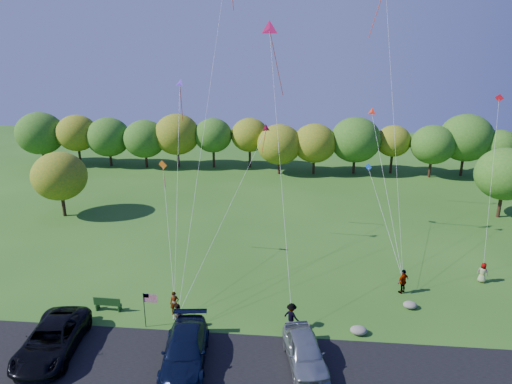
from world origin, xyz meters
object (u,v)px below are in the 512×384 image
flyer_b (178,317)px  flyer_d (403,281)px  minivan_dark (52,340)px  minivan_silver (305,351)px  minivan_navy (185,350)px  flyer_a (175,303)px  flyer_e (483,273)px  flyer_c (292,316)px  trash_barrel (80,315)px  park_bench (108,304)px

flyer_b → flyer_d: flyer_d is taller
minivan_dark → flyer_d: flyer_d is taller
minivan_silver → minivan_navy: bearing=172.5°
flyer_a → flyer_b: flyer_b is taller
flyer_b → flyer_a: bearing=136.5°
flyer_a → flyer_e: (22.46, 6.53, -0.03)m
minivan_silver → flyer_e: minivan_silver is taller
flyer_a → flyer_c: flyer_c is taller
minivan_dark → flyer_a: 7.74m
flyer_c → minivan_silver: bearing=135.4°
flyer_b → minivan_silver: bearing=4.6°
flyer_b → flyer_e: bearing=44.0°
flyer_d → trash_barrel: 22.78m
minivan_navy → flyer_b: (-1.28, 3.35, -0.06)m
flyer_b → trash_barrel: size_ratio=1.92×
flyer_d → park_bench: (-20.71, -4.39, -0.38)m
flyer_d → minivan_silver: bearing=10.3°
flyer_d → park_bench: flyer_d is taller
flyer_a → flyer_c: 7.97m
flyer_a → flyer_b: 1.70m
flyer_e → park_bench: bearing=46.6°
minivan_dark → minivan_silver: size_ratio=1.27×
flyer_d → flyer_c: bearing=-7.2°
flyer_a → flyer_d: flyer_d is taller
minivan_silver → flyer_c: size_ratio=2.85×
flyer_c → park_bench: (-12.63, 0.78, -0.32)m
minivan_navy → flyer_c: 7.25m
minivan_silver → flyer_c: bearing=90.9°
flyer_b → trash_barrel: flyer_b is taller
minivan_silver → trash_barrel: 15.10m
flyer_b → flyer_d: (15.35, 5.90, 0.07)m
minivan_dark → park_bench: 4.90m
minivan_dark → minivan_silver: bearing=-4.9°
flyer_a → flyer_e: flyer_a is taller
minivan_dark → flyer_e: (28.59, 11.26, -0.14)m
flyer_a → minivan_silver: bearing=-39.0°
flyer_a → park_bench: (-4.70, -0.05, -0.28)m
flyer_e → trash_barrel: size_ratio=1.77×
minivan_silver → park_bench: minivan_silver is taller
flyer_d → flyer_e: (6.45, 2.19, -0.14)m
minivan_silver → flyer_d: (7.26, 8.69, 0.03)m
flyer_a → trash_barrel: size_ratio=1.84×
trash_barrel → flyer_d: bearing=14.4°
park_bench → trash_barrel: 1.86m
flyer_a → flyer_b: (0.66, -1.56, 0.03)m
minivan_silver → flyer_c: minivan_silver is taller
minivan_dark → trash_barrel: minivan_dark is taller
minivan_navy → minivan_silver: 6.83m
minivan_navy → flyer_e: (20.51, 11.45, -0.13)m
flyer_a → flyer_d: size_ratio=0.89×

